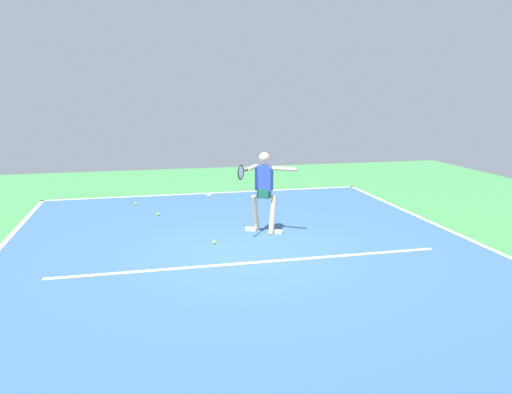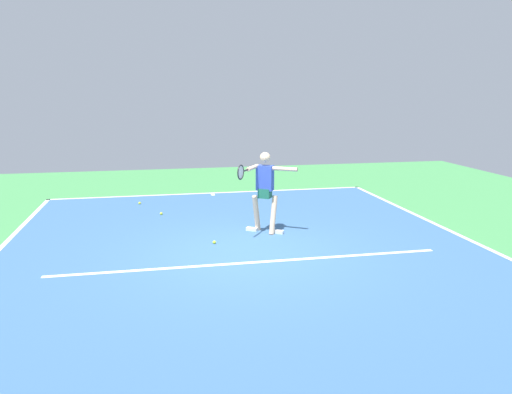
{
  "view_description": "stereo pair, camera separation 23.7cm",
  "coord_description": "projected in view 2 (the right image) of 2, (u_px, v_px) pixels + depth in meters",
  "views": [
    {
      "loc": [
        1.77,
        8.43,
        2.89
      ],
      "look_at": [
        -0.31,
        -0.62,
        0.9
      ],
      "focal_mm": 34.46,
      "sensor_mm": 36.0,
      "label": 1
    },
    {
      "loc": [
        1.53,
        8.48,
        2.89
      ],
      "look_at": [
        -0.31,
        -0.62,
        0.9
      ],
      "focal_mm": 34.46,
      "sensor_mm": 36.0,
      "label": 2
    }
  ],
  "objects": [
    {
      "name": "tennis_ball_by_baseline",
      "position": [
        140.0,
        203.0,
        12.89
      ],
      "size": [
        0.07,
        0.07,
        0.07
      ],
      "primitive_type": "sphere",
      "color": "yellow",
      "rests_on": "ground_plane"
    },
    {
      "name": "court_line_sideline_left",
      "position": [
        466.0,
        238.0,
        9.9
      ],
      "size": [
        0.1,
        11.19,
        0.01
      ],
      "primitive_type": "cube",
      "color": "white",
      "rests_on": "ground_plane"
    },
    {
      "name": "tennis_ball_centre_court",
      "position": [
        161.0,
        214.0,
        11.78
      ],
      "size": [
        0.07,
        0.07,
        0.07
      ],
      "primitive_type": "sphere",
      "color": "#CCE033",
      "rests_on": "ground_plane"
    },
    {
      "name": "court_surface",
      "position": [
        246.0,
        252.0,
        9.03
      ],
      "size": [
        9.12,
        11.19,
        0.0
      ],
      "primitive_type": "cube",
      "color": "#38608E",
      "rests_on": "ground_plane"
    },
    {
      "name": "ground_plane",
      "position": [
        246.0,
        252.0,
        9.03
      ],
      "size": [
        20.91,
        20.91,
        0.0
      ],
      "primitive_type": "plane",
      "color": "#428E4C"
    },
    {
      "name": "court_line_service",
      "position": [
        252.0,
        262.0,
        8.48
      ],
      "size": [
        6.84,
        0.1,
        0.01
      ],
      "primitive_type": "cube",
      "color": "white",
      "rests_on": "ground_plane"
    },
    {
      "name": "court_line_baseline_near",
      "position": [
        212.0,
        193.0,
        14.34
      ],
      "size": [
        9.12,
        0.1,
        0.01
      ],
      "primitive_type": "cube",
      "color": "white",
      "rests_on": "ground_plane"
    },
    {
      "name": "tennis_player",
      "position": [
        265.0,
        187.0,
        10.1
      ],
      "size": [
        1.31,
        1.04,
        1.7
      ],
      "rotation": [
        0.0,
        0.0,
        -0.57
      ],
      "color": "beige",
      "rests_on": "ground_plane"
    },
    {
      "name": "court_line_centre_mark",
      "position": [
        213.0,
        194.0,
        14.15
      ],
      "size": [
        0.1,
        0.3,
        0.01
      ],
      "primitive_type": "cube",
      "color": "white",
      "rests_on": "ground_plane"
    },
    {
      "name": "tennis_ball_near_service_line",
      "position": [
        214.0,
        242.0,
        9.53
      ],
      "size": [
        0.07,
        0.07,
        0.07
      ],
      "primitive_type": "sphere",
      "color": "#CCE033",
      "rests_on": "ground_plane"
    }
  ]
}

